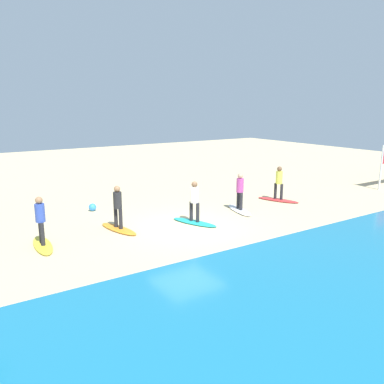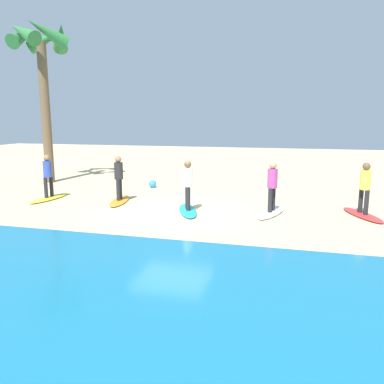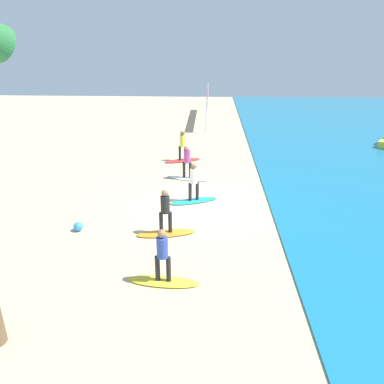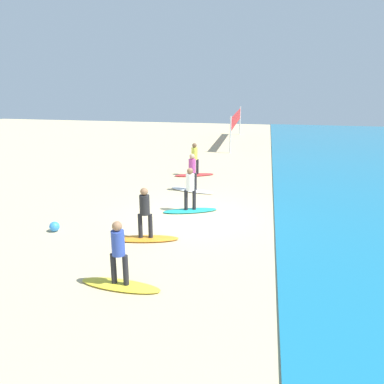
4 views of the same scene
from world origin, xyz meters
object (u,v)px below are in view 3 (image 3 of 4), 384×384
object	(u,v)px
surfboard_teal	(194,201)
volleyball_net	(207,98)
beach_ball	(78,227)
surfer_teal	(194,179)
surfer_orange	(165,208)
surfboard_white	(187,178)
surfboard_yellow	(163,281)
surfboard_orange	(166,233)
surfboard_red	(183,160)
surfer_red	(182,143)
surfer_yellow	(162,252)
surfer_white	(187,159)

from	to	relation	value
surfboard_teal	volleyball_net	xyz separation A→B (m)	(-16.74, 0.37, 1.74)
beach_ball	surfer_teal	bearing A→B (deg)	124.23
surfer_orange	surfboard_white	bearing A→B (deg)	175.69
surfboard_teal	surfboard_yellow	world-z (taller)	same
volleyball_net	surfboard_orange	bearing A→B (deg)	-3.62
beach_ball	surfboard_yellow	bearing A→B (deg)	49.50
surfboard_red	beach_ball	size ratio (longest dim) A/B	6.18
surfboard_teal	surfer_teal	size ratio (longest dim) A/B	1.28
surfer_red	surfer_teal	distance (m)	5.65
surfer_yellow	beach_ball	world-z (taller)	surfer_yellow
surfer_red	beach_ball	bearing A→B (deg)	-21.08
surfboard_teal	surfboard_orange	bearing A→B (deg)	-127.37
surfer_red	surfboard_white	world-z (taller)	surfer_red
surfboard_orange	surfer_orange	size ratio (longest dim) A/B	1.28
volleyball_net	surfer_white	bearing A→B (deg)	-3.34
surfboard_yellow	surfer_teal	bearing A→B (deg)	88.35
surfer_teal	surfboard_orange	size ratio (longest dim) A/B	0.78
surfboard_orange	surfer_yellow	xyz separation A→B (m)	(2.85, 0.25, 0.99)
surfer_red	surfer_teal	world-z (taller)	same
surfer_red	surfboard_orange	world-z (taller)	surfer_red
surfer_teal	beach_ball	distance (m)	5.03
surfboard_yellow	beach_ball	world-z (taller)	beach_ball
surfer_red	surfer_orange	bearing A→B (deg)	0.01
surfer_red	surfer_white	xyz separation A→B (m)	(2.86, 0.43, 0.00)
surfboard_white	surfer_teal	world-z (taller)	surfer_teal
surfboard_red	surfer_teal	size ratio (longest dim) A/B	1.28
surfboard_white	surfer_teal	xyz separation A→B (m)	(2.73, 0.44, 0.99)
surfer_orange	surfboard_yellow	size ratio (longest dim) A/B	0.78
surfer_teal	volleyball_net	size ratio (longest dim) A/B	0.18
surfboard_white	surfboard_teal	bearing A→B (deg)	-65.54
surfer_teal	surfer_yellow	distance (m)	5.79
surfer_white	surfboard_orange	xyz separation A→B (m)	(5.63, -0.42, -0.99)
surfer_white	surfboard_teal	bearing A→B (deg)	9.25
surfer_teal	surfboard_yellow	size ratio (longest dim) A/B	0.78
surfboard_teal	volleyball_net	world-z (taller)	volleyball_net
volleyball_net	surfboard_yellow	bearing A→B (deg)	-2.54
surfboard_white	beach_ball	bearing A→B (deg)	-108.31
surfer_yellow	surfboard_white	bearing A→B (deg)	178.80
surfboard_red	surfer_yellow	bearing A→B (deg)	-111.49
surfboard_red	surfboard_yellow	distance (m)	11.35
surfboard_red	surfer_red	world-z (taller)	surfer_red
surfboard_teal	volleyball_net	size ratio (longest dim) A/B	0.23
beach_ball	surfer_orange	bearing A→B (deg)	87.99
surfer_orange	beach_ball	world-z (taller)	surfer_orange
surfboard_red	surfboard_orange	world-z (taller)	same
surfer_teal	surfboard_orange	world-z (taller)	surfer_teal
surfer_orange	volleyball_net	size ratio (longest dim) A/B	0.18
surfboard_yellow	surfboard_white	bearing A→B (deg)	93.32
surfer_teal	surfer_orange	xyz separation A→B (m)	(2.90, -0.87, 0.00)
surfboard_red	surfer_red	bearing A→B (deg)	81.29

